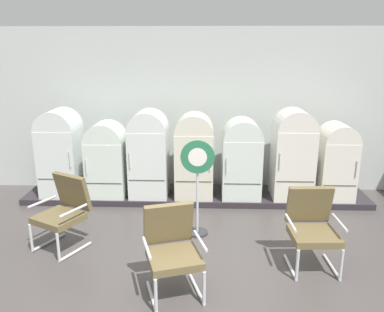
{
  "coord_description": "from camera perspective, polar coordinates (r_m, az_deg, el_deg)",
  "views": [
    {
      "loc": [
        0.18,
        -3.9,
        2.81
      ],
      "look_at": [
        -0.06,
        2.75,
        0.91
      ],
      "focal_mm": 36.72,
      "sensor_mm": 36.0,
      "label": 1
    }
  ],
  "objects": [
    {
      "name": "refrigerator_1",
      "position": [
        7.3,
        -12.33,
        -0.23
      ],
      "size": [
        0.69,
        0.63,
        1.37
      ],
      "color": "silver",
      "rests_on": "display_plinth"
    },
    {
      "name": "refrigerator_2",
      "position": [
        7.14,
        -6.31,
        0.69
      ],
      "size": [
        0.69,
        0.69,
        1.58
      ],
      "color": "silver",
      "rests_on": "display_plinth"
    },
    {
      "name": "display_plinth",
      "position": [
        7.45,
        0.54,
        -5.76
      ],
      "size": [
        6.34,
        0.95,
        0.11
      ],
      "primitive_type": "cube",
      "color": "#2D272D",
      "rests_on": "ground"
    },
    {
      "name": "sign_stand",
      "position": [
        5.85,
        0.8,
        -4.56
      ],
      "size": [
        0.5,
        0.32,
        1.48
      ],
      "color": "#2D2D30",
      "rests_on": "ground"
    },
    {
      "name": "armchair_center",
      "position": [
        4.64,
        -2.92,
        -12.92
      ],
      "size": [
        0.77,
        0.82,
        1.04
      ],
      "color": "silver",
      "rests_on": "ground"
    },
    {
      "name": "ground",
      "position": [
        4.82,
        -0.48,
        -20.06
      ],
      "size": [
        12.0,
        10.0,
        0.05
      ],
      "primitive_type": "cube",
      "color": "#484240"
    },
    {
      "name": "refrigerator_6",
      "position": [
        7.46,
        20.22,
        -0.44
      ],
      "size": [
        0.62,
        0.67,
        1.37
      ],
      "color": "silver",
      "rests_on": "display_plinth"
    },
    {
      "name": "refrigerator_4",
      "position": [
        7.11,
        7.21,
        -0.07
      ],
      "size": [
        0.69,
        0.68,
        1.44
      ],
      "color": "silver",
      "rests_on": "display_plinth"
    },
    {
      "name": "armchair_right",
      "position": [
        5.36,
        17.04,
        -9.5
      ],
      "size": [
        0.68,
        0.7,
        1.04
      ],
      "color": "silver",
      "rests_on": "ground"
    },
    {
      "name": "back_wall",
      "position": [
        7.66,
        0.7,
        6.69
      ],
      "size": [
        11.76,
        0.12,
        3.13
      ],
      "color": "beige",
      "rests_on": "ground"
    },
    {
      "name": "refrigerator_0",
      "position": [
        7.56,
        -18.56,
        0.83
      ],
      "size": [
        0.7,
        0.72,
        1.58
      ],
      "color": "silver",
      "rests_on": "display_plinth"
    },
    {
      "name": "armchair_left",
      "position": [
        5.87,
        -18.11,
        -7.28
      ],
      "size": [
        0.84,
        0.87,
        1.04
      ],
      "color": "silver",
      "rests_on": "ground"
    },
    {
      "name": "refrigerator_3",
      "position": [
        7.05,
        0.31,
        0.38
      ],
      "size": [
        0.68,
        0.63,
        1.53
      ],
      "color": "silver",
      "rests_on": "display_plinth"
    },
    {
      "name": "refrigerator_5",
      "position": [
        7.24,
        14.47,
        0.62
      ],
      "size": [
        0.7,
        0.69,
        1.61
      ],
      "color": "silver",
      "rests_on": "display_plinth"
    }
  ]
}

